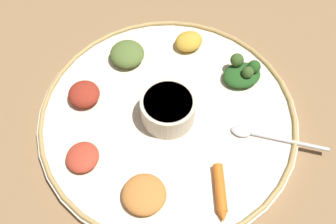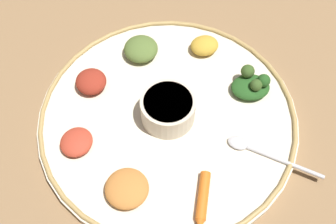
{
  "view_description": "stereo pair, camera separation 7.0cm",
  "coord_description": "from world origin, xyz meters",
  "px_view_note": "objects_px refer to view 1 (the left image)",
  "views": [
    {
      "loc": [
        -0.16,
        0.33,
        0.63
      ],
      "look_at": [
        0.0,
        0.0,
        0.03
      ],
      "focal_mm": 44.07,
      "sensor_mm": 36.0,
      "label": 1
    },
    {
      "loc": [
        -0.22,
        0.3,
        0.63
      ],
      "look_at": [
        0.0,
        0.0,
        0.03
      ],
      "focal_mm": 44.07,
      "sensor_mm": 36.0,
      "label": 2
    }
  ],
  "objects_px": {
    "center_bowl": "(168,109)",
    "greens_pile": "(243,72)",
    "spoon": "(263,136)",
    "carrot_near_spoon": "(220,192)"
  },
  "relations": [
    {
      "from": "greens_pile",
      "to": "carrot_near_spoon",
      "type": "xyz_separation_m",
      "value": [
        -0.05,
        0.23,
        -0.01
      ]
    },
    {
      "from": "center_bowl",
      "to": "spoon",
      "type": "relative_size",
      "value": 0.57
    },
    {
      "from": "center_bowl",
      "to": "spoon",
      "type": "distance_m",
      "value": 0.17
    },
    {
      "from": "spoon",
      "to": "carrot_near_spoon",
      "type": "relative_size",
      "value": 1.83
    },
    {
      "from": "carrot_near_spoon",
      "to": "center_bowl",
      "type": "bearing_deg",
      "value": -34.9
    },
    {
      "from": "spoon",
      "to": "center_bowl",
      "type": "bearing_deg",
      "value": 11.17
    },
    {
      "from": "center_bowl",
      "to": "greens_pile",
      "type": "distance_m",
      "value": 0.16
    },
    {
      "from": "carrot_near_spoon",
      "to": "spoon",
      "type": "bearing_deg",
      "value": -103.17
    },
    {
      "from": "spoon",
      "to": "greens_pile",
      "type": "bearing_deg",
      "value": -53.43
    },
    {
      "from": "spoon",
      "to": "carrot_near_spoon",
      "type": "height_order",
      "value": "carrot_near_spoon"
    }
  ]
}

